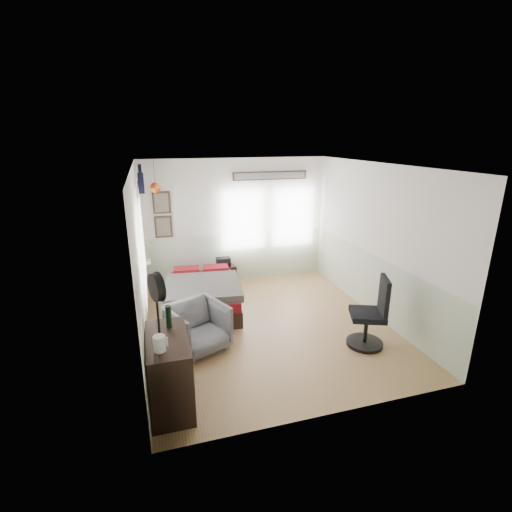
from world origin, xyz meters
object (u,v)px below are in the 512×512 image
at_px(dresser, 169,371).
at_px(armchair, 198,327).
at_px(bed, 203,295).
at_px(task_chair, 371,318).
at_px(nightstand, 224,276).

xyz_separation_m(dresser, armchair, (0.49, 1.13, -0.08)).
relative_size(bed, task_chair, 1.73).
relative_size(armchair, task_chair, 0.71).
relative_size(dresser, armchair, 1.24).
bearing_deg(armchair, task_chair, -37.90).
bearing_deg(nightstand, armchair, -119.84).
bearing_deg(task_chair, armchair, -172.00).
height_order(bed, armchair, armchair).
height_order(bed, task_chair, task_chair).
distance_m(dresser, task_chair, 3.10).
distance_m(bed, nightstand, 1.17).
xyz_separation_m(dresser, nightstand, (1.37, 3.49, -0.22)).
distance_m(bed, armchair, 1.39).
xyz_separation_m(bed, dresser, (-0.77, -2.49, 0.17)).
height_order(armchair, nightstand, armchair).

